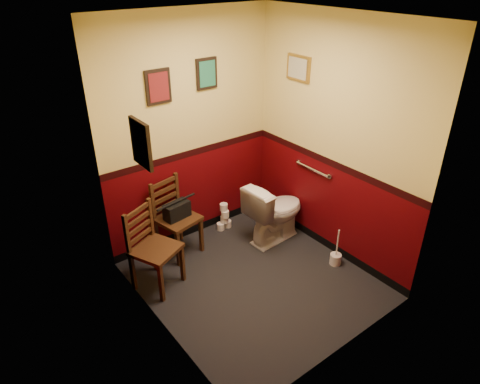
% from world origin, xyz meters
% --- Properties ---
extents(floor, '(2.20, 2.40, 0.00)m').
position_xyz_m(floor, '(0.00, 0.00, 0.00)').
color(floor, black).
rests_on(floor, ground).
extents(ceiling, '(2.20, 2.40, 0.00)m').
position_xyz_m(ceiling, '(0.00, 0.00, 2.70)').
color(ceiling, silver).
rests_on(ceiling, ground).
extents(wall_back, '(2.20, 0.00, 2.70)m').
position_xyz_m(wall_back, '(0.00, 1.20, 1.35)').
color(wall_back, '#490308').
rests_on(wall_back, ground).
extents(wall_front, '(2.20, 0.00, 2.70)m').
position_xyz_m(wall_front, '(0.00, -1.20, 1.35)').
color(wall_front, '#490308').
rests_on(wall_front, ground).
extents(wall_left, '(0.00, 2.40, 2.70)m').
position_xyz_m(wall_left, '(-1.10, 0.00, 1.35)').
color(wall_left, '#490308').
rests_on(wall_left, ground).
extents(wall_right, '(0.00, 2.40, 2.70)m').
position_xyz_m(wall_right, '(1.10, 0.00, 1.35)').
color(wall_right, '#490308').
rests_on(wall_right, ground).
extents(grab_bar, '(0.05, 0.56, 0.06)m').
position_xyz_m(grab_bar, '(1.07, 0.25, 0.95)').
color(grab_bar, silver).
rests_on(grab_bar, wall_right).
extents(framed_print_back_a, '(0.28, 0.04, 0.36)m').
position_xyz_m(framed_print_back_a, '(-0.35, 1.18, 1.95)').
color(framed_print_back_a, black).
rests_on(framed_print_back_a, wall_back).
extents(framed_print_back_b, '(0.26, 0.04, 0.34)m').
position_xyz_m(framed_print_back_b, '(0.25, 1.18, 2.00)').
color(framed_print_back_b, black).
rests_on(framed_print_back_b, wall_back).
extents(framed_print_left, '(0.04, 0.30, 0.38)m').
position_xyz_m(framed_print_left, '(-1.08, 0.10, 1.85)').
color(framed_print_left, black).
rests_on(framed_print_left, wall_left).
extents(framed_print_right, '(0.04, 0.34, 0.28)m').
position_xyz_m(framed_print_right, '(1.08, 0.60, 2.05)').
color(framed_print_right, olive).
rests_on(framed_print_right, wall_right).
extents(toilet, '(0.82, 0.49, 0.77)m').
position_xyz_m(toilet, '(0.72, 0.48, 0.39)').
color(toilet, white).
rests_on(toilet, floor).
extents(toilet_brush, '(0.13, 0.13, 0.47)m').
position_xyz_m(toilet_brush, '(0.93, -0.34, 0.08)').
color(toilet_brush, silver).
rests_on(toilet_brush, floor).
extents(chair_left, '(0.57, 0.57, 0.92)m').
position_xyz_m(chair_left, '(-0.87, 0.61, 0.46)').
color(chair_left, '#3D2312').
rests_on(chair_left, floor).
extents(chair_right, '(0.52, 0.52, 0.93)m').
position_xyz_m(chair_right, '(-0.38, 0.99, 0.46)').
color(chair_right, '#3D2312').
rests_on(chair_right, floor).
extents(handbag, '(0.32, 0.19, 0.22)m').
position_xyz_m(handbag, '(-0.37, 0.95, 0.58)').
color(handbag, black).
rests_on(handbag, chair_right).
extents(tp_stack, '(0.21, 0.13, 0.37)m').
position_xyz_m(tp_stack, '(0.35, 1.04, 0.16)').
color(tp_stack, silver).
rests_on(tp_stack, floor).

